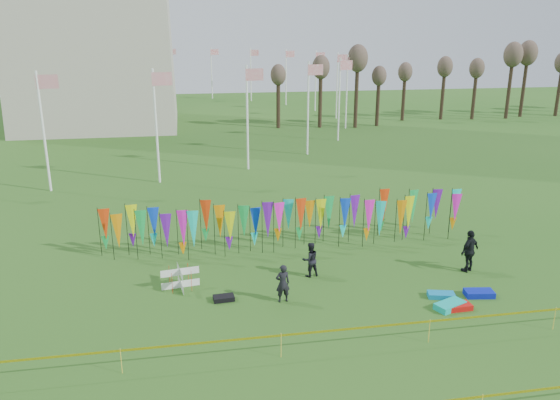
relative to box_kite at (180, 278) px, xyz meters
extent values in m
plane|color=#265718|center=(5.33, -3.47, -0.46)|extent=(160.00, 160.00, 0.00)
cylinder|color=white|center=(19.33, 44.53, 3.54)|extent=(0.16, 0.16, 8.00)
plane|color=#B01225|center=(19.93, 44.53, 6.84)|extent=(1.40, 0.00, 1.40)
cylinder|color=white|center=(18.38, 51.78, 3.54)|extent=(0.16, 0.16, 8.00)
plane|color=#B01225|center=(18.98, 51.78, 6.84)|extent=(1.40, 0.00, 1.40)
cylinder|color=white|center=(15.58, 58.53, 3.54)|extent=(0.16, 0.16, 8.00)
plane|color=#B01225|center=(16.18, 58.53, 6.84)|extent=(1.40, 0.00, 1.40)
cylinder|color=white|center=(11.13, 64.33, 3.54)|extent=(0.16, 0.16, 8.00)
plane|color=#B01225|center=(11.73, 64.33, 6.84)|extent=(1.40, 0.00, 1.40)
cylinder|color=white|center=(5.33, 68.78, 3.54)|extent=(0.16, 0.16, 8.00)
plane|color=#B01225|center=(5.93, 68.78, 6.84)|extent=(1.40, 0.00, 1.40)
cylinder|color=white|center=(-1.42, 71.58, 3.54)|extent=(0.16, 0.16, 8.00)
plane|color=#B01225|center=(-0.82, 71.58, 6.84)|extent=(1.40, 0.00, 1.40)
cylinder|color=white|center=(-8.67, 72.53, 3.54)|extent=(0.16, 0.16, 8.00)
plane|color=#B01225|center=(-8.07, 72.53, 6.84)|extent=(1.40, 0.00, 1.40)
cylinder|color=white|center=(-15.92, 71.58, 3.54)|extent=(0.16, 0.16, 8.00)
plane|color=#B01225|center=(-15.32, 71.58, 6.84)|extent=(1.40, 0.00, 1.40)
cylinder|color=white|center=(-22.67, 68.78, 3.54)|extent=(0.16, 0.16, 8.00)
plane|color=#B01225|center=(-22.07, 68.78, 6.84)|extent=(1.40, 0.00, 1.40)
cylinder|color=white|center=(-8.67, 16.53, 3.54)|extent=(0.16, 0.16, 8.00)
plane|color=#B01225|center=(-8.07, 16.53, 6.84)|extent=(1.40, 0.00, 1.40)
cylinder|color=white|center=(-1.42, 17.49, 3.54)|extent=(0.16, 0.16, 8.00)
plane|color=#B01225|center=(-0.82, 17.49, 6.84)|extent=(1.40, 0.00, 1.40)
cylinder|color=white|center=(5.33, 20.29, 3.54)|extent=(0.16, 0.16, 8.00)
plane|color=#B01225|center=(5.93, 20.29, 6.84)|extent=(1.40, 0.00, 1.40)
cylinder|color=white|center=(11.13, 24.74, 3.54)|extent=(0.16, 0.16, 8.00)
plane|color=#B01225|center=(11.73, 24.74, 6.84)|extent=(1.40, 0.00, 1.40)
cylinder|color=white|center=(15.58, 30.53, 3.54)|extent=(0.16, 0.16, 8.00)
plane|color=#B01225|center=(16.18, 30.53, 6.84)|extent=(1.40, 0.00, 1.40)
cylinder|color=white|center=(18.38, 37.29, 3.54)|extent=(0.16, 0.16, 8.00)
plane|color=#B01225|center=(18.98, 37.29, 6.84)|extent=(1.40, 0.00, 1.40)
cylinder|color=black|center=(-3.67, 3.72, 0.77)|extent=(0.03, 0.03, 2.45)
cone|color=red|center=(-3.39, 3.72, 1.11)|extent=(0.64, 0.64, 1.60)
cylinder|color=black|center=(-3.09, 3.72, 0.77)|extent=(0.03, 0.03, 2.45)
cone|color=orange|center=(-2.81, 3.72, 1.11)|extent=(0.64, 0.64, 1.60)
cylinder|color=black|center=(-2.51, 3.72, 0.77)|extent=(0.03, 0.03, 2.45)
cone|color=#D8E40B|center=(-2.23, 3.72, 1.11)|extent=(0.64, 0.64, 1.60)
cylinder|color=black|center=(-1.93, 3.72, 0.77)|extent=(0.03, 0.03, 2.45)
cone|color=green|center=(-1.65, 3.72, 1.11)|extent=(0.64, 0.64, 1.60)
cylinder|color=black|center=(-1.35, 3.72, 0.77)|extent=(0.03, 0.03, 2.45)
cone|color=blue|center=(-1.07, 3.72, 1.11)|extent=(0.64, 0.64, 1.60)
cylinder|color=black|center=(-0.77, 3.72, 0.77)|extent=(0.03, 0.03, 2.45)
cone|color=#6613AA|center=(-0.49, 3.72, 1.11)|extent=(0.64, 0.64, 1.60)
cylinder|color=black|center=(-0.19, 3.72, 0.77)|extent=(0.03, 0.03, 2.45)
cone|color=#F21AC7|center=(0.09, 3.72, 1.11)|extent=(0.64, 0.64, 1.60)
cylinder|color=black|center=(0.39, 3.72, 0.77)|extent=(0.03, 0.03, 2.45)
cone|color=#0EDAC8|center=(0.67, 3.72, 1.11)|extent=(0.64, 0.64, 1.60)
cylinder|color=black|center=(0.97, 3.72, 0.77)|extent=(0.03, 0.03, 2.45)
cone|color=red|center=(1.25, 3.72, 1.11)|extent=(0.64, 0.64, 1.60)
cylinder|color=black|center=(1.56, 3.72, 0.77)|extent=(0.03, 0.03, 2.45)
cone|color=orange|center=(1.84, 3.72, 1.11)|extent=(0.64, 0.64, 1.60)
cylinder|color=black|center=(2.14, 3.72, 0.77)|extent=(0.03, 0.03, 2.45)
cone|color=#D8E40B|center=(2.42, 3.72, 1.11)|extent=(0.64, 0.64, 1.60)
cylinder|color=black|center=(2.72, 3.72, 0.77)|extent=(0.03, 0.03, 2.45)
cone|color=green|center=(3.00, 3.72, 1.11)|extent=(0.64, 0.64, 1.60)
cylinder|color=black|center=(3.30, 3.72, 0.77)|extent=(0.03, 0.03, 2.45)
cone|color=blue|center=(3.58, 3.72, 1.11)|extent=(0.64, 0.64, 1.60)
cylinder|color=black|center=(3.88, 3.72, 0.77)|extent=(0.03, 0.03, 2.45)
cone|color=#6613AA|center=(4.16, 3.72, 1.11)|extent=(0.64, 0.64, 1.60)
cylinder|color=black|center=(4.46, 3.72, 0.77)|extent=(0.03, 0.03, 2.45)
cone|color=#F21AC7|center=(4.74, 3.72, 1.11)|extent=(0.64, 0.64, 1.60)
cylinder|color=black|center=(5.04, 3.72, 0.77)|extent=(0.03, 0.03, 2.45)
cone|color=#0EDAC8|center=(5.32, 3.72, 1.11)|extent=(0.64, 0.64, 1.60)
cylinder|color=black|center=(5.62, 3.72, 0.77)|extent=(0.03, 0.03, 2.45)
cone|color=red|center=(5.90, 3.72, 1.11)|extent=(0.64, 0.64, 1.60)
cylinder|color=black|center=(6.20, 3.72, 0.77)|extent=(0.03, 0.03, 2.45)
cone|color=orange|center=(6.48, 3.72, 1.11)|extent=(0.64, 0.64, 1.60)
cylinder|color=black|center=(6.78, 3.72, 0.77)|extent=(0.03, 0.03, 2.45)
cone|color=#D8E40B|center=(7.06, 3.72, 1.11)|extent=(0.64, 0.64, 1.60)
cylinder|color=black|center=(7.36, 3.72, 0.77)|extent=(0.03, 0.03, 2.45)
cone|color=green|center=(7.64, 3.72, 1.11)|extent=(0.64, 0.64, 1.60)
cylinder|color=black|center=(7.94, 3.72, 0.77)|extent=(0.03, 0.03, 2.45)
cone|color=blue|center=(8.22, 3.72, 1.11)|extent=(0.64, 0.64, 1.60)
cylinder|color=black|center=(8.52, 3.72, 0.77)|extent=(0.03, 0.03, 2.45)
cone|color=#6613AA|center=(8.80, 3.72, 1.11)|extent=(0.64, 0.64, 1.60)
cylinder|color=black|center=(9.10, 3.72, 0.77)|extent=(0.03, 0.03, 2.45)
cone|color=#F21AC7|center=(9.38, 3.72, 1.11)|extent=(0.64, 0.64, 1.60)
cylinder|color=black|center=(9.68, 3.72, 0.77)|extent=(0.03, 0.03, 2.45)
cone|color=#0EDAC8|center=(9.96, 3.72, 1.11)|extent=(0.64, 0.64, 1.60)
cylinder|color=black|center=(10.26, 3.72, 0.77)|extent=(0.03, 0.03, 2.45)
cone|color=red|center=(10.54, 3.72, 1.11)|extent=(0.64, 0.64, 1.60)
cylinder|color=black|center=(10.85, 3.72, 0.77)|extent=(0.03, 0.03, 2.45)
cone|color=orange|center=(11.13, 3.72, 1.11)|extent=(0.64, 0.64, 1.60)
cylinder|color=black|center=(11.43, 3.72, 0.77)|extent=(0.03, 0.03, 2.45)
cone|color=#D8E40B|center=(11.71, 3.72, 1.11)|extent=(0.64, 0.64, 1.60)
cylinder|color=black|center=(12.01, 3.72, 0.77)|extent=(0.03, 0.03, 2.45)
cone|color=green|center=(12.29, 3.72, 1.11)|extent=(0.64, 0.64, 1.60)
cylinder|color=black|center=(12.59, 3.72, 0.77)|extent=(0.03, 0.03, 2.45)
cone|color=blue|center=(12.87, 3.72, 1.11)|extent=(0.64, 0.64, 1.60)
cylinder|color=black|center=(13.17, 3.72, 0.77)|extent=(0.03, 0.03, 2.45)
cone|color=#6613AA|center=(13.45, 3.72, 1.11)|extent=(0.64, 0.64, 1.60)
cylinder|color=black|center=(13.75, 3.72, 0.77)|extent=(0.03, 0.03, 2.45)
cone|color=#F21AC7|center=(14.03, 3.72, 1.11)|extent=(0.64, 0.64, 1.60)
cylinder|color=black|center=(14.33, 3.72, 0.77)|extent=(0.03, 0.03, 2.45)
cone|color=#0EDAC8|center=(14.61, 3.72, 1.11)|extent=(0.64, 0.64, 1.60)
cube|color=#E8E704|center=(5.33, -5.80, 0.36)|extent=(26.00, 0.01, 0.08)
cylinder|color=yellow|center=(-1.67, -5.80, -0.01)|extent=(0.02, 0.02, 0.90)
cylinder|color=yellow|center=(3.33, -5.80, -0.01)|extent=(0.02, 0.02, 0.90)
cylinder|color=yellow|center=(8.33, -5.80, -0.01)|extent=(0.02, 0.02, 0.90)
cylinder|color=yellow|center=(13.33, -5.80, -0.01)|extent=(0.02, 0.02, 0.90)
cylinder|color=#3A2A1D|center=(11.33, 40.53, 2.74)|extent=(0.44, 0.44, 6.40)
ellipsoid|color=brown|center=(11.33, 40.53, 6.10)|extent=(1.92, 1.92, 2.56)
cylinder|color=#3A2A1D|center=(15.33, 40.53, 2.74)|extent=(0.44, 0.44, 6.40)
ellipsoid|color=brown|center=(15.33, 40.53, 6.10)|extent=(1.92, 1.92, 2.56)
cylinder|color=#3A2A1D|center=(19.33, 40.53, 2.74)|extent=(0.44, 0.44, 6.40)
ellipsoid|color=brown|center=(19.33, 40.53, 6.10)|extent=(1.92, 1.92, 2.56)
cylinder|color=#3A2A1D|center=(23.33, 40.53, 2.74)|extent=(0.44, 0.44, 6.40)
ellipsoid|color=brown|center=(23.33, 40.53, 6.10)|extent=(1.92, 1.92, 2.56)
cylinder|color=#3A2A1D|center=(27.33, 40.53, 2.74)|extent=(0.44, 0.44, 6.40)
ellipsoid|color=brown|center=(27.33, 40.53, 6.10)|extent=(1.92, 1.92, 2.56)
cylinder|color=#3A2A1D|center=(31.33, 40.53, 2.74)|extent=(0.44, 0.44, 6.40)
ellipsoid|color=brown|center=(31.33, 40.53, 6.10)|extent=(1.92, 1.92, 2.56)
cylinder|color=#3A2A1D|center=(35.33, 40.53, 2.74)|extent=(0.44, 0.44, 6.40)
ellipsoid|color=brown|center=(35.33, 40.53, 6.10)|extent=(1.92, 1.92, 2.56)
cylinder|color=#3A2A1D|center=(39.33, 40.53, 2.74)|extent=(0.44, 0.44, 6.40)
ellipsoid|color=brown|center=(39.33, 40.53, 6.10)|extent=(1.92, 1.92, 2.56)
cylinder|color=#3A2A1D|center=(43.33, 40.53, 2.74)|extent=(0.44, 0.44, 6.40)
ellipsoid|color=brown|center=(43.33, 40.53, 6.10)|extent=(1.92, 1.92, 2.56)
cylinder|color=red|center=(-0.40, -0.40, 0.00)|extent=(0.02, 0.02, 0.91)
cylinder|color=red|center=(0.40, -0.40, 0.00)|extent=(0.02, 0.02, 0.91)
cylinder|color=red|center=(-0.40, 0.40, 0.00)|extent=(0.02, 0.02, 0.91)
cylinder|color=red|center=(0.40, 0.40, 0.00)|extent=(0.02, 0.02, 0.91)
imported|color=black|center=(4.04, -1.94, 0.34)|extent=(0.62, 0.48, 1.60)
imported|color=black|center=(5.66, 0.21, 0.33)|extent=(0.85, 0.63, 1.58)
imported|color=black|center=(12.82, -0.54, 0.53)|extent=(1.32, 1.10, 1.96)
cube|color=#0DC3B3|center=(10.40, -3.65, -0.33)|extent=(1.39, 1.06, 0.25)
cube|color=#0B1DB8|center=(12.06, -2.90, -0.33)|extent=(1.23, 0.77, 0.24)
cube|color=red|center=(10.60, -3.77, -0.35)|extent=(1.21, 0.59, 0.22)
cube|color=black|center=(1.71, -1.43, -0.36)|extent=(0.87, 0.54, 0.19)
cube|color=#0E86C6|center=(10.47, -2.73, -0.35)|extent=(1.16, 0.75, 0.20)
camera|label=1|loc=(0.47, -21.38, 9.93)|focal=35.00mm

